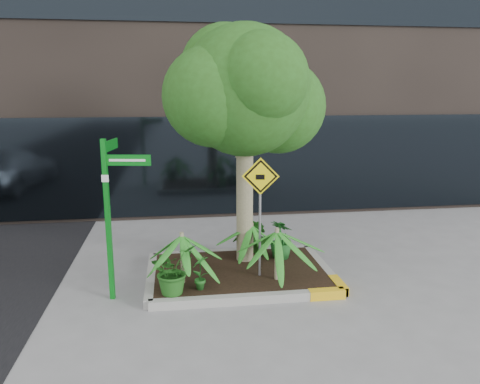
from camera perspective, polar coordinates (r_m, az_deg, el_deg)
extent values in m
plane|color=gray|center=(8.45, -1.14, -11.17)|extent=(80.00, 80.00, 0.00)
cube|color=#9E9E99|center=(9.74, -0.98, -7.43)|extent=(3.20, 0.15, 0.15)
cube|color=#9E9E99|center=(7.72, 1.11, -12.92)|extent=(3.20, 0.15, 0.15)
cube|color=#9E9E99|center=(8.66, -10.78, -10.26)|extent=(0.15, 2.20, 0.15)
cube|color=#9E9E99|center=(9.07, 10.13, -9.17)|extent=(0.15, 2.20, 0.15)
cube|color=yellow|center=(8.02, 10.54, -12.15)|extent=(0.60, 0.17, 0.15)
cube|color=black|center=(8.70, -0.06, -9.59)|extent=(3.05, 2.05, 0.06)
cylinder|color=tan|center=(8.81, 0.57, -0.04)|extent=(0.32, 0.32, 2.96)
cylinder|color=tan|center=(8.66, 1.24, 7.02)|extent=(0.56, 0.16, 0.96)
sphere|color=#245117|center=(8.60, 0.60, 12.26)|extent=(2.37, 2.37, 2.37)
sphere|color=#245117|center=(9.03, 4.72, 10.34)|extent=(1.78, 1.78, 1.78)
sphere|color=#245117|center=(8.34, -3.30, 11.56)|extent=(1.78, 1.78, 1.78)
sphere|color=#245117|center=(8.05, 2.69, 13.64)|extent=(1.58, 1.58, 1.58)
sphere|color=#245117|center=(9.06, -1.80, 14.76)|extent=(1.68, 1.68, 1.68)
cylinder|color=tan|center=(8.13, 4.50, -7.53)|extent=(0.07, 0.07, 0.92)
cylinder|color=tan|center=(8.03, -7.05, -7.95)|extent=(0.07, 0.07, 0.90)
cylinder|color=tan|center=(9.03, 1.41, -6.04)|extent=(0.07, 0.07, 0.74)
imported|color=#1F5919|center=(7.68, -8.26, -9.37)|extent=(1.01, 1.01, 0.79)
imported|color=#1B5B20|center=(9.16, 5.03, -5.75)|extent=(0.61, 0.61, 0.76)
imported|color=#1E611E|center=(7.81, -4.87, -9.68)|extent=(0.45, 0.45, 0.60)
imported|color=#21651D|center=(9.44, 2.14, -5.37)|extent=(0.51, 0.51, 0.70)
cube|color=#0B7B19|center=(7.74, -15.78, -3.49)|extent=(0.09, 0.09, 2.64)
cube|color=#0B7B19|center=(7.44, -13.59, 3.80)|extent=(0.73, 0.15, 0.17)
cube|color=#0B7B19|center=(7.86, -15.52, 5.52)|extent=(0.15, 0.73, 0.17)
cube|color=white|center=(7.43, -13.60, 3.78)|extent=(0.56, 0.10, 0.04)
cube|color=white|center=(7.86, -15.62, 5.52)|extent=(0.10, 0.56, 0.04)
cube|color=white|center=(7.55, -16.13, 1.59)|extent=(0.11, 0.02, 0.11)
cylinder|color=slate|center=(8.20, 2.44, -3.64)|extent=(0.08, 0.23, 1.92)
cube|color=yellow|center=(7.99, 2.52, 1.93)|extent=(0.64, 0.12, 0.65)
cube|color=black|center=(7.98, 2.54, 1.91)|extent=(0.57, 0.09, 0.57)
cube|color=yellow|center=(7.98, 2.54, 1.91)|extent=(0.48, 0.08, 0.49)
cube|color=black|center=(7.97, 2.47, 1.83)|extent=(0.15, 0.03, 0.09)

